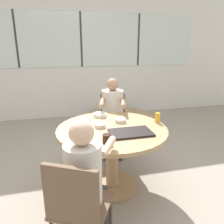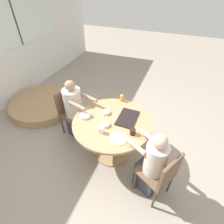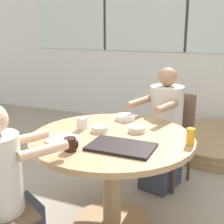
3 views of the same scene
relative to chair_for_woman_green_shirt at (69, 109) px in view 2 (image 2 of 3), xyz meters
name	(u,v)px [view 2 (image 2 of 3)]	position (x,y,z in m)	size (l,w,h in m)	color
ground_plane	(112,152)	(-0.24, -0.94, -0.53)	(16.00, 16.00, 0.00)	gray
dining_table	(112,130)	(-0.24, -0.94, 0.03)	(1.19, 1.19, 0.74)	tan
chair_for_woman_green_shirt	(69,109)	(0.00, 0.00, 0.00)	(0.49, 0.49, 0.88)	brown
chair_for_man_blue_shirt	(162,174)	(-0.70, -1.79, 0.00)	(0.54, 0.54, 0.88)	brown
person_woman_green_shirt	(76,113)	(-0.04, -0.16, -0.01)	(0.44, 0.61, 1.15)	#333847
person_man_blue_shirt	(151,166)	(-0.62, -1.65, -0.03)	(0.48, 0.57, 1.11)	#333847
food_tray_dark	(127,118)	(-0.09, -1.13, 0.22)	(0.43, 0.27, 0.02)	black
coffee_mug	(133,132)	(-0.37, -1.30, 0.25)	(0.09, 0.08, 0.09)	black
juice_glass	(122,98)	(0.31, -0.90, 0.27)	(0.06, 0.06, 0.12)	gold
milk_carton_small	(101,130)	(-0.51, -0.89, 0.25)	(0.06, 0.06, 0.09)	silver
bowl_white_shallow	(85,116)	(-0.29, -0.52, 0.23)	(0.16, 0.16, 0.04)	white
bowl_cereal	(106,112)	(-0.10, -0.78, 0.23)	(0.13, 0.13, 0.04)	silver
bowl_fruit	(105,125)	(-0.36, -0.89, 0.23)	(0.12, 0.12, 0.04)	silver
plate_tortillas	(118,139)	(-0.53, -1.15, 0.21)	(0.24, 0.24, 0.01)	beige
folded_table_stack	(44,104)	(0.39, 1.02, -0.44)	(1.48, 1.48, 0.18)	tan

